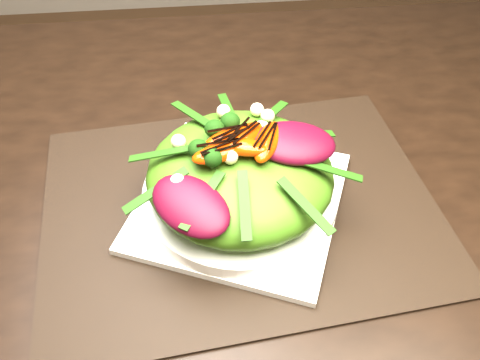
{
  "coord_description": "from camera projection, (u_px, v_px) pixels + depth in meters",
  "views": [
    {
      "loc": [
        -0.34,
        -0.48,
        1.23
      ],
      "look_at": [
        -0.3,
        -0.05,
        0.8
      ],
      "focal_mm": 38.0,
      "sensor_mm": 36.0,
      "label": 1
    }
  ],
  "objects": [
    {
      "name": "dining_table",
      "position": [
        447.0,
        171.0,
        0.72
      ],
      "size": [
        1.6,
        0.9,
        0.75
      ],
      "primitive_type": "cube",
      "color": "black",
      "rests_on": "floor"
    },
    {
      "name": "salad_bowl",
      "position": [
        240.0,
        193.0,
        0.63
      ],
      "size": [
        0.25,
        0.25,
        0.02
      ],
      "primitive_type": "cylinder",
      "rotation": [
        0.0,
        0.0,
        0.04
      ],
      "color": "white",
      "rests_on": "plate_base"
    },
    {
      "name": "radicchio_leaf",
      "position": [
        294.0,
        143.0,
        0.58
      ],
      "size": [
        0.1,
        0.07,
        0.02
      ],
      "primitive_type": "ellipsoid",
      "rotation": [
        0.0,
        0.0,
        -0.09
      ],
      "color": "#400616",
      "rests_on": "lettuce_mound"
    },
    {
      "name": "orange_segment",
      "position": [
        220.0,
        138.0,
        0.58
      ],
      "size": [
        0.07,
        0.05,
        0.02
      ],
      "primitive_type": "ellipsoid",
      "rotation": [
        0.0,
        0.0,
        0.5
      ],
      "color": "red",
      "rests_on": "lettuce_mound"
    },
    {
      "name": "balsamic_drizzle",
      "position": [
        220.0,
        132.0,
        0.57
      ],
      "size": [
        0.04,
        0.02,
        0.0
      ],
      "primitive_type": "cube",
      "rotation": [
        0.0,
        0.0,
        0.5
      ],
      "color": "black",
      "rests_on": "orange_segment"
    },
    {
      "name": "plate_base",
      "position": [
        240.0,
        201.0,
        0.64
      ],
      "size": [
        0.31,
        0.31,
        0.01
      ],
      "primitive_type": "cube",
      "rotation": [
        0.0,
        0.0,
        -0.4
      ],
      "color": "white",
      "rests_on": "placemat"
    },
    {
      "name": "placemat",
      "position": [
        240.0,
        204.0,
        0.64
      ],
      "size": [
        0.52,
        0.41,
        0.0
      ],
      "primitive_type": "cube",
      "rotation": [
        0.0,
        0.0,
        0.1
      ],
      "color": "black",
      "rests_on": "dining_table"
    },
    {
      "name": "broccoli_floret",
      "position": [
        193.0,
        128.0,
        0.59
      ],
      "size": [
        0.04,
        0.04,
        0.03
      ],
      "primitive_type": "sphere",
      "rotation": [
        0.0,
        0.0,
        0.4
      ],
      "color": "black",
      "rests_on": "lettuce_mound"
    },
    {
      "name": "macadamia_nut",
      "position": [
        268.0,
        170.0,
        0.55
      ],
      "size": [
        0.02,
        0.02,
        0.02
      ],
      "primitive_type": "sphere",
      "rotation": [
        0.0,
        0.0,
        0.28
      ],
      "color": "beige",
      "rests_on": "lettuce_mound"
    },
    {
      "name": "lettuce_mound",
      "position": [
        240.0,
        173.0,
        0.6
      ],
      "size": [
        0.23,
        0.23,
        0.08
      ],
      "primitive_type": "ellipsoid",
      "rotation": [
        0.0,
        0.0,
        -0.05
      ],
      "color": "#427014",
      "rests_on": "salad_bowl"
    }
  ]
}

